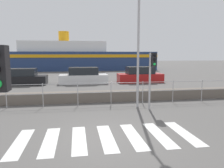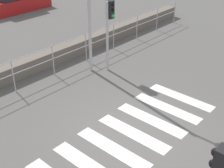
# 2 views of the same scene
# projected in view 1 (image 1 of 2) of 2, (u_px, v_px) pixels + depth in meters

# --- Properties ---
(ground_plane) EXTENTS (160.00, 160.00, 0.00)m
(ground_plane) POSITION_uv_depth(u_px,v_px,m) (106.00, 138.00, 7.16)
(ground_plane) COLOR #565451
(crosswalk) EXTENTS (5.85, 2.40, 0.01)m
(crosswalk) POSITION_uv_depth(u_px,v_px,m) (107.00, 138.00, 7.16)
(crosswalk) COLOR silver
(crosswalk) RESTS_ON ground_plane
(seawall) EXTENTS (21.72, 0.55, 0.61)m
(seawall) POSITION_uv_depth(u_px,v_px,m) (93.00, 97.00, 12.54)
(seawall) COLOR #6B6056
(seawall) RESTS_ON ground_plane
(harbor_fence) EXTENTS (19.59, 0.04, 1.25)m
(harbor_fence) POSITION_uv_depth(u_px,v_px,m) (95.00, 90.00, 11.62)
(harbor_fence) COLOR #B2B2B5
(harbor_fence) RESTS_ON ground_plane
(traffic_light_far) EXTENTS (0.34, 0.32, 2.80)m
(traffic_light_far) POSITION_uv_depth(u_px,v_px,m) (152.00, 68.00, 10.61)
(traffic_light_far) COLOR #B2B2B5
(traffic_light_far) RESTS_ON ground_plane
(streetlamp) EXTENTS (0.32, 1.27, 5.76)m
(streetlamp) POSITION_uv_depth(u_px,v_px,m) (140.00, 36.00, 10.54)
(streetlamp) COLOR #B2B2B5
(streetlamp) RESTS_ON ground_plane
(ferry_boat) EXTENTS (25.10, 8.75, 6.64)m
(ferry_boat) POSITION_uv_depth(u_px,v_px,m) (78.00, 58.00, 38.92)
(ferry_boat) COLOR navy
(ferry_boat) RESTS_ON ground_plane
(parked_car_black) EXTENTS (4.57, 1.83, 1.45)m
(parked_car_black) POSITION_uv_depth(u_px,v_px,m) (20.00, 78.00, 19.55)
(parked_car_black) COLOR black
(parked_car_black) RESTS_ON ground_plane
(parked_car_white) EXTENTS (4.47, 1.83, 1.50)m
(parked_car_white) POSITION_uv_depth(u_px,v_px,m) (84.00, 77.00, 20.44)
(parked_car_white) COLOR silver
(parked_car_white) RESTS_ON ground_plane
(parked_car_red) EXTENTS (4.33, 1.72, 1.52)m
(parked_car_red) POSITION_uv_depth(u_px,v_px,m) (140.00, 76.00, 21.31)
(parked_car_red) COLOR #B21919
(parked_car_red) RESTS_ON ground_plane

